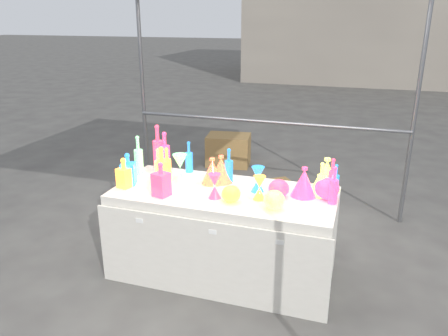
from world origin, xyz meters
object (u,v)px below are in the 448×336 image
(bottle_0, at_px, (167,163))
(decanter_0, at_px, (124,173))
(hourglass_0, at_px, (215,186))
(lampshade_0, at_px, (212,171))
(cardboard_box_closed, at_px, (228,150))
(display_table, at_px, (224,233))
(globe_0, at_px, (231,195))

(bottle_0, relative_size, decanter_0, 1.10)
(hourglass_0, bearing_deg, lampshade_0, 112.61)
(hourglass_0, relative_size, lampshade_0, 0.89)
(cardboard_box_closed, relative_size, lampshade_0, 2.75)
(decanter_0, bearing_deg, lampshade_0, 37.92)
(hourglass_0, xyz_separation_m, lampshade_0, (-0.12, 0.29, 0.01))
(decanter_0, bearing_deg, display_table, 24.08)
(hourglass_0, bearing_deg, bottle_0, 151.80)
(bottle_0, height_order, decanter_0, bottle_0)
(decanter_0, relative_size, hourglass_0, 1.27)
(bottle_0, xyz_separation_m, decanter_0, (-0.25, -0.30, -0.01))
(cardboard_box_closed, distance_m, decanter_0, 3.00)
(display_table, relative_size, decanter_0, 7.23)
(cardboard_box_closed, bearing_deg, lampshade_0, -83.85)
(lampshade_0, bearing_deg, decanter_0, -157.27)
(bottle_0, height_order, lampshade_0, bottle_0)
(globe_0, height_order, lampshade_0, lampshade_0)
(hourglass_0, bearing_deg, display_table, 79.45)
(globe_0, bearing_deg, display_table, 123.27)
(bottle_0, bearing_deg, globe_0, -25.43)
(decanter_0, xyz_separation_m, globe_0, (0.93, -0.02, -0.07))
(cardboard_box_closed, xyz_separation_m, hourglass_0, (0.80, -2.92, 0.63))
(cardboard_box_closed, relative_size, globe_0, 4.19)
(bottle_0, bearing_deg, decanter_0, -129.34)
(hourglass_0, relative_size, globe_0, 1.35)
(display_table, relative_size, lampshade_0, 8.18)
(display_table, bearing_deg, bottle_0, 165.72)
(cardboard_box_closed, height_order, lampshade_0, lampshade_0)
(cardboard_box_closed, distance_m, bottle_0, 2.73)
(globe_0, bearing_deg, hourglass_0, 165.84)
(display_table, xyz_separation_m, hourglass_0, (-0.03, -0.14, 0.48))
(display_table, relative_size, cardboard_box_closed, 2.98)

